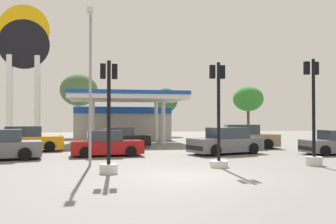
# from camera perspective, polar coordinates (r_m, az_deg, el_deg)

# --- Properties ---
(ground_plane) EXTENTS (90.00, 90.00, 0.00)m
(ground_plane) POSITION_cam_1_polar(r_m,az_deg,el_deg) (13.02, 3.23, -10.08)
(ground_plane) COLOR slate
(ground_plane) RESTS_ON ground
(gas_station) EXTENTS (9.48, 12.96, 4.26)m
(gas_station) POSITION_cam_1_polar(r_m,az_deg,el_deg) (36.00, -7.18, -1.10)
(gas_station) COLOR #ADA89E
(gas_station) RESTS_ON ground
(station_pole_sign) EXTENTS (3.95, 0.56, 11.17)m
(station_pole_sign) POSITION_cam_1_polar(r_m,az_deg,el_deg) (31.34, -21.74, 8.14)
(station_pole_sign) COLOR white
(station_pole_sign) RESTS_ON ground
(car_0) EXTENTS (3.99, 2.00, 1.39)m
(car_0) POSITION_cam_1_polar(r_m,az_deg,el_deg) (20.28, -9.63, -5.07)
(car_0) COLOR black
(car_0) RESTS_ON ground
(car_1) EXTENTS (4.91, 2.83, 1.65)m
(car_1) POSITION_cam_1_polar(r_m,az_deg,el_deg) (25.93, 11.81, -3.94)
(car_1) COLOR black
(car_1) RESTS_ON ground
(car_3) EXTENTS (4.62, 2.96, 1.54)m
(car_3) POSITION_cam_1_polar(r_m,az_deg,el_deg) (21.41, 9.08, -4.68)
(car_3) COLOR black
(car_3) RESTS_ON ground
(car_4) EXTENTS (4.21, 2.32, 1.43)m
(car_4) POSITION_cam_1_polar(r_m,az_deg,el_deg) (25.69, -7.56, -4.20)
(car_4) COLOR black
(car_4) RESTS_ON ground
(car_5) EXTENTS (4.65, 2.52, 1.58)m
(car_5) POSITION_cam_1_polar(r_m,az_deg,el_deg) (24.44, -21.45, -4.13)
(car_5) COLOR black
(car_5) RESTS_ON ground
(traffic_signal_0) EXTENTS (0.77, 0.77, 4.43)m
(traffic_signal_0) POSITION_cam_1_polar(r_m,az_deg,el_deg) (15.49, 7.93, -2.78)
(traffic_signal_0) COLOR silver
(traffic_signal_0) RESTS_ON ground
(traffic_signal_1) EXTENTS (0.70, 0.71, 4.68)m
(traffic_signal_1) POSITION_cam_1_polar(r_m,az_deg,el_deg) (17.15, 21.90, -2.53)
(traffic_signal_1) COLOR silver
(traffic_signal_1) RESTS_ON ground
(traffic_signal_2) EXTENTS (0.68, 0.70, 4.23)m
(traffic_signal_2) POSITION_cam_1_polar(r_m,az_deg,el_deg) (13.81, -9.32, -3.15)
(traffic_signal_2) COLOR silver
(traffic_signal_2) RESTS_ON ground
(tree_1) EXTENTS (4.20, 4.20, 7.16)m
(tree_1) POSITION_cam_1_polar(r_m,az_deg,el_deg) (42.40, -13.85, 3.36)
(tree_1) COLOR brown
(tree_1) RESTS_ON ground
(tree_2) EXTENTS (2.81, 2.81, 5.83)m
(tree_2) POSITION_cam_1_polar(r_m,az_deg,el_deg) (44.10, -0.30, 1.83)
(tree_2) COLOR brown
(tree_2) RESTS_ON ground
(tree_3) EXTENTS (3.76, 3.76, 6.08)m
(tree_3) POSITION_cam_1_polar(r_m,az_deg,el_deg) (46.04, 12.50, 2.01)
(tree_3) COLOR brown
(tree_3) RESTS_ON ground
(corner_streetlamp) EXTENTS (0.24, 1.48, 6.60)m
(corner_streetlamp) POSITION_cam_1_polar(r_m,az_deg,el_deg) (16.05, -12.14, 5.94)
(corner_streetlamp) COLOR gray
(corner_streetlamp) RESTS_ON ground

